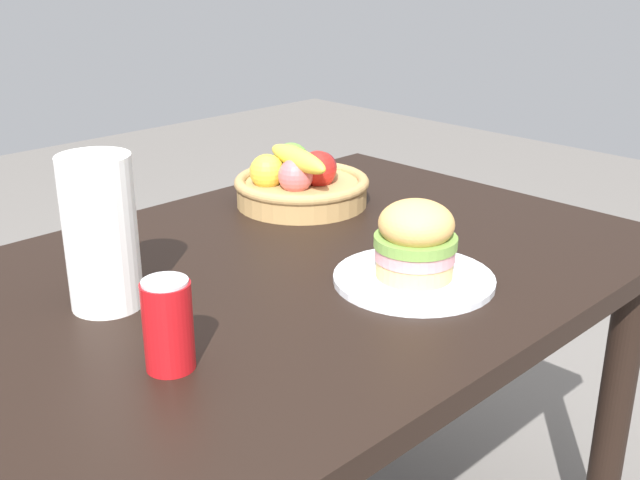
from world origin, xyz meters
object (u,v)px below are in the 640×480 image
at_px(plate, 414,279).
at_px(soda_can, 168,325).
at_px(fruit_basket, 301,182).
at_px(paper_towel_roll, 101,233).
at_px(sandwich, 416,240).

bearing_deg(plate, soda_can, 173.45).
height_order(plate, fruit_basket, fruit_basket).
height_order(plate, paper_towel_roll, paper_towel_roll).
distance_m(sandwich, fruit_basket, 0.46).
bearing_deg(soda_can, fruit_basket, 32.66).
bearing_deg(soda_can, paper_towel_roll, 80.19).
bearing_deg(fruit_basket, plate, -109.30).
xyz_separation_m(plate, soda_can, (-0.45, 0.05, 0.06)).
distance_m(plate, paper_towel_roll, 0.51).
height_order(soda_can, paper_towel_roll, paper_towel_roll).
distance_m(plate, soda_can, 0.45).
xyz_separation_m(plate, sandwich, (0.00, -0.00, 0.07)).
bearing_deg(fruit_basket, paper_towel_roll, -164.42).
distance_m(soda_can, fruit_basket, 0.71).
xyz_separation_m(sandwich, paper_towel_roll, (-0.41, 0.28, 0.04)).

